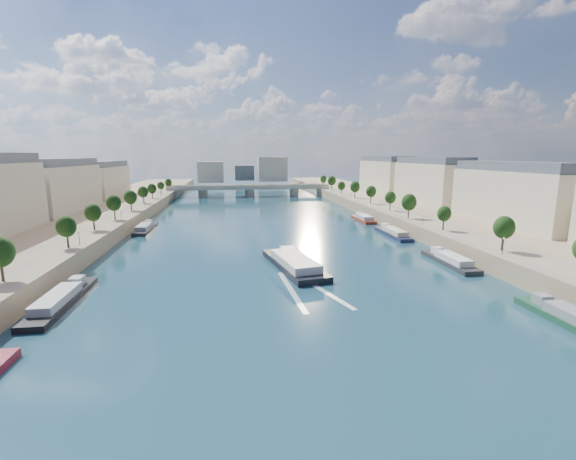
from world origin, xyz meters
name	(u,v)px	position (x,y,z in m)	size (l,w,h in m)	color
ground	(266,235)	(0.00, 100.00, 0.00)	(700.00, 700.00, 0.00)	#0D2E3B
quay_left	(53,234)	(-72.00, 100.00, 2.50)	(44.00, 520.00, 5.00)	#9E8460
quay_right	(450,224)	(72.00, 100.00, 2.50)	(44.00, 520.00, 5.00)	#9E8460
pave_left	(100,226)	(-57.00, 100.00, 5.05)	(14.00, 520.00, 0.10)	gray
pave_right	(415,218)	(57.00, 100.00, 5.05)	(14.00, 520.00, 0.10)	gray
trees_left	(106,209)	(-55.00, 102.00, 10.48)	(4.80, 268.80, 8.26)	#382B1E
trees_right	(399,201)	(55.00, 110.00, 10.48)	(4.80, 268.80, 8.26)	#382B1E
lamps_left	(103,222)	(-52.50, 90.00, 7.78)	(0.36, 200.36, 4.28)	black
lamps_right	(398,209)	(52.50, 105.00, 7.78)	(0.36, 200.36, 4.28)	black
buildings_left	(24,190)	(-85.00, 112.00, 16.45)	(16.00, 226.00, 23.20)	beige
buildings_right	(466,185)	(85.00, 112.00, 16.45)	(16.00, 226.00, 23.20)	beige
skyline	(248,171)	(3.19, 319.52, 14.66)	(79.00, 42.00, 22.00)	beige
bridge	(249,189)	(0.00, 235.05, 5.08)	(112.00, 12.00, 8.15)	#C1B79E
tour_barge	(294,264)	(3.45, 57.81, 1.17)	(13.95, 30.92, 4.05)	black
wake	(306,290)	(3.45, 41.26, 0.02)	(12.39, 26.02, 0.04)	silver
moored_barges_left	(48,312)	(-45.50, 34.34, 0.84)	(5.00, 160.04, 3.60)	black
moored_barges_right	(449,260)	(45.50, 55.94, 0.84)	(5.00, 158.95, 3.60)	black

